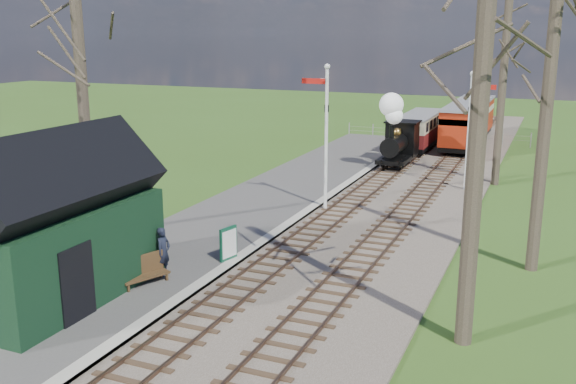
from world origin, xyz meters
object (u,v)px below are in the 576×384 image
at_px(locomotive, 397,135).
at_px(bench, 143,271).
at_px(semaphore_far, 471,122).
at_px(sign_board, 228,243).
at_px(station_shed, 55,226).
at_px(red_carriage_a, 462,127).
at_px(red_carriage_b, 474,117).
at_px(person, 163,251).
at_px(coach, 420,129).
at_px(semaphore_near, 325,127).

bearing_deg(locomotive, bench, -97.70).
height_order(semaphore_far, sign_board, semaphore_far).
height_order(station_shed, locomotive, station_shed).
distance_m(semaphore_far, red_carriage_a, 10.75).
relative_size(station_shed, red_carriage_a, 1.13).
distance_m(red_carriage_b, person, 31.84).
distance_m(semaphore_far, red_carriage_b, 16.16).
relative_size(sign_board, person, 0.74).
bearing_deg(semaphore_far, person, -114.17).
xyz_separation_m(semaphore_far, red_carriage_a, (-1.77, 10.46, -1.74)).
xyz_separation_m(coach, red_carriage_a, (2.60, 0.49, 0.19)).
height_order(station_shed, red_carriage_a, station_shed).
bearing_deg(semaphore_far, semaphore_near, -130.60).
bearing_deg(red_carriage_b, semaphore_far, -83.66).
distance_m(semaphore_near, red_carriage_a, 16.93).
xyz_separation_m(semaphore_near, bench, (-1.97, -10.29, -3.02)).
xyz_separation_m(station_shed, locomotive, (4.29, 21.91, -0.33)).
distance_m(semaphore_far, sign_board, 14.88).
bearing_deg(red_carriage_a, bench, -101.29).
bearing_deg(locomotive, person, -97.50).
relative_size(semaphore_near, locomotive, 1.50).
xyz_separation_m(sign_board, person, (-1.18, -1.97, 0.20)).
bearing_deg(station_shed, red_carriage_a, 76.38).
bearing_deg(sign_board, red_carriage_a, 80.57).
relative_size(locomotive, person, 2.76).
relative_size(coach, bench, 4.28).
bearing_deg(sign_board, station_shed, -122.81).
height_order(station_shed, semaphore_near, semaphore_near).
relative_size(red_carriage_b, bench, 3.58).
distance_m(station_shed, semaphore_far, 20.01).
relative_size(locomotive, sign_board, 3.75).
bearing_deg(semaphore_far, red_carriage_a, 99.62).
height_order(red_carriage_a, bench, red_carriage_a).
xyz_separation_m(locomotive, red_carriage_b, (2.61, 12.05, -0.32)).
bearing_deg(red_carriage_b, semaphore_near, -98.72).
distance_m(coach, red_carriage_a, 2.65).
bearing_deg(bench, semaphore_far, 66.40).
bearing_deg(person, station_shed, 147.41).
distance_m(station_shed, coach, 28.31).
distance_m(semaphore_near, person, 9.98).
height_order(red_carriage_b, sign_board, red_carriage_b).
bearing_deg(red_carriage_b, station_shed, -101.48).
bearing_deg(coach, sign_board, -93.36).
height_order(semaphore_near, coach, semaphore_near).
bearing_deg(sign_board, coach, 86.64).
relative_size(semaphore_far, sign_board, 5.16).
xyz_separation_m(red_carriage_b, sign_board, (-3.98, -29.44, -0.86)).
xyz_separation_m(semaphore_near, red_carriage_b, (3.37, 21.96, -2.01)).
bearing_deg(red_carriage_a, red_carriage_b, 90.00).
bearing_deg(sign_board, semaphore_far, 66.88).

